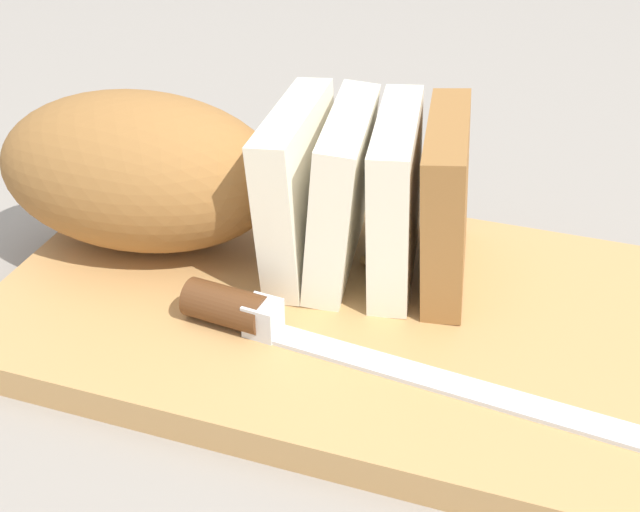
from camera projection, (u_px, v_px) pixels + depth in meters
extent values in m
plane|color=gray|center=(320.00, 321.00, 0.53)|extent=(3.00, 3.00, 0.00)
cube|color=tan|center=(320.00, 308.00, 0.52)|extent=(0.42, 0.27, 0.02)
ellipsoid|color=#996633|center=(140.00, 171.00, 0.54)|extent=(0.21, 0.14, 0.11)
cube|color=#F2E8CC|center=(298.00, 188.00, 0.52)|extent=(0.04, 0.12, 0.11)
cube|color=#F2E8CC|center=(346.00, 193.00, 0.52)|extent=(0.05, 0.12, 0.11)
cube|color=#F2E8CC|center=(396.00, 197.00, 0.51)|extent=(0.05, 0.12, 0.11)
cube|color=#996633|center=(446.00, 202.00, 0.51)|extent=(0.05, 0.12, 0.11)
cube|color=silver|center=(447.00, 383.00, 0.44)|extent=(0.23, 0.03, 0.00)
cylinder|color=#593319|center=(226.00, 306.00, 0.49)|extent=(0.05, 0.03, 0.02)
cube|color=silver|center=(263.00, 318.00, 0.48)|extent=(0.02, 0.02, 0.02)
sphere|color=tan|center=(278.00, 259.00, 0.54)|extent=(0.01, 0.01, 0.01)
sphere|color=tan|center=(365.00, 260.00, 0.54)|extent=(0.01, 0.01, 0.01)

